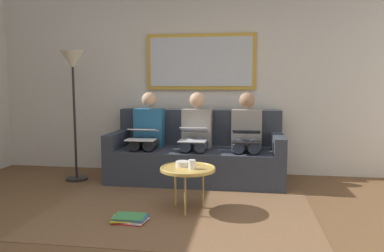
{
  "coord_description": "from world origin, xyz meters",
  "views": [
    {
      "loc": [
        -0.64,
        2.6,
        1.24
      ],
      "look_at": [
        0.0,
        -1.7,
        0.75
      ],
      "focal_mm": 34.56,
      "sensor_mm": 36.0,
      "label": 1
    }
  ],
  "objects_px": {
    "person_right": "(148,133)",
    "coffee_table": "(188,169)",
    "couch": "(197,156)",
    "laptop_silver": "(193,135)",
    "framed_mirror": "(201,62)",
    "laptop_black": "(246,136)",
    "cup": "(192,164)",
    "laptop_white": "(142,134)",
    "bowl": "(183,164)",
    "person_left": "(246,135)",
    "person_middle": "(196,134)",
    "standing_lamp": "(73,74)",
    "magazine_stack": "(130,219)"
  },
  "relations": [
    {
      "from": "bowl",
      "to": "cup",
      "type": "bearing_deg",
      "value": 135.7
    },
    {
      "from": "laptop_silver",
      "to": "laptop_white",
      "type": "distance_m",
      "value": 0.64
    },
    {
      "from": "couch",
      "to": "magazine_stack",
      "type": "xyz_separation_m",
      "value": [
        0.39,
        1.6,
        -0.28
      ]
    },
    {
      "from": "laptop_silver",
      "to": "laptop_white",
      "type": "bearing_deg",
      "value": 1.72
    },
    {
      "from": "laptop_silver",
      "to": "framed_mirror",
      "type": "bearing_deg",
      "value": -90.0
    },
    {
      "from": "person_middle",
      "to": "person_right",
      "type": "relative_size",
      "value": 1.0
    },
    {
      "from": "framed_mirror",
      "to": "cup",
      "type": "height_order",
      "value": "framed_mirror"
    },
    {
      "from": "cup",
      "to": "person_right",
      "type": "relative_size",
      "value": 0.08
    },
    {
      "from": "framed_mirror",
      "to": "cup",
      "type": "xyz_separation_m",
      "value": [
        -0.12,
        1.64,
        -1.08
      ]
    },
    {
      "from": "framed_mirror",
      "to": "laptop_black",
      "type": "distance_m",
      "value": 1.33
    },
    {
      "from": "bowl",
      "to": "laptop_black",
      "type": "xyz_separation_m",
      "value": [
        -0.63,
        -0.83,
        0.17
      ]
    },
    {
      "from": "cup",
      "to": "person_middle",
      "type": "distance_m",
      "value": 1.2
    },
    {
      "from": "person_left",
      "to": "bowl",
      "type": "bearing_deg",
      "value": 59.79
    },
    {
      "from": "cup",
      "to": "laptop_black",
      "type": "bearing_deg",
      "value": -118.86
    },
    {
      "from": "framed_mirror",
      "to": "person_right",
      "type": "relative_size",
      "value": 1.32
    },
    {
      "from": "person_left",
      "to": "laptop_black",
      "type": "distance_m",
      "value": 0.25
    },
    {
      "from": "laptop_white",
      "to": "cup",
      "type": "bearing_deg",
      "value": 129.35
    },
    {
      "from": "laptop_black",
      "to": "standing_lamp",
      "type": "distance_m",
      "value": 2.31
    },
    {
      "from": "person_middle",
      "to": "laptop_silver",
      "type": "bearing_deg",
      "value": 90.0
    },
    {
      "from": "bowl",
      "to": "person_right",
      "type": "xyz_separation_m",
      "value": [
        0.65,
        -1.08,
        0.16
      ]
    },
    {
      "from": "person_left",
      "to": "person_middle",
      "type": "bearing_deg",
      "value": 0.0
    },
    {
      "from": "standing_lamp",
      "to": "cup",
      "type": "bearing_deg",
      "value": 149.53
    },
    {
      "from": "couch",
      "to": "coffee_table",
      "type": "xyz_separation_m",
      "value": [
        -0.08,
        1.22,
        0.1
      ]
    },
    {
      "from": "bowl",
      "to": "person_left",
      "type": "height_order",
      "value": "person_left"
    },
    {
      "from": "framed_mirror",
      "to": "magazine_stack",
      "type": "bearing_deg",
      "value": 78.83
    },
    {
      "from": "laptop_black",
      "to": "laptop_white",
      "type": "distance_m",
      "value": 1.28
    },
    {
      "from": "cup",
      "to": "magazine_stack",
      "type": "bearing_deg",
      "value": 34.24
    },
    {
      "from": "framed_mirror",
      "to": "standing_lamp",
      "type": "bearing_deg",
      "value": 22.93
    },
    {
      "from": "framed_mirror",
      "to": "person_middle",
      "type": "bearing_deg",
      "value": 90.0
    },
    {
      "from": "coffee_table",
      "to": "magazine_stack",
      "type": "height_order",
      "value": "coffee_table"
    },
    {
      "from": "person_left",
      "to": "laptop_white",
      "type": "relative_size",
      "value": 3.18
    },
    {
      "from": "person_left",
      "to": "standing_lamp",
      "type": "distance_m",
      "value": 2.33
    },
    {
      "from": "framed_mirror",
      "to": "person_middle",
      "type": "xyz_separation_m",
      "value": [
        0.0,
        0.46,
        -0.94
      ]
    },
    {
      "from": "coffee_table",
      "to": "cup",
      "type": "bearing_deg",
      "value": 143.26
    },
    {
      "from": "person_left",
      "to": "laptop_white",
      "type": "distance_m",
      "value": 1.3
    },
    {
      "from": "magazine_stack",
      "to": "couch",
      "type": "bearing_deg",
      "value": -103.77
    },
    {
      "from": "cup",
      "to": "laptop_white",
      "type": "distance_m",
      "value": 1.22
    },
    {
      "from": "coffee_table",
      "to": "person_left",
      "type": "height_order",
      "value": "person_left"
    },
    {
      "from": "laptop_silver",
      "to": "magazine_stack",
      "type": "distance_m",
      "value": 1.49
    },
    {
      "from": "couch",
      "to": "person_right",
      "type": "height_order",
      "value": "person_right"
    },
    {
      "from": "cup",
      "to": "bowl",
      "type": "xyz_separation_m",
      "value": [
        0.11,
        -0.11,
        -0.02
      ]
    },
    {
      "from": "person_right",
      "to": "coffee_table",
      "type": "bearing_deg",
      "value": 121.98
    },
    {
      "from": "person_right",
      "to": "bowl",
      "type": "bearing_deg",
      "value": 121.28
    },
    {
      "from": "couch",
      "to": "laptop_silver",
      "type": "xyz_separation_m",
      "value": [
        0.0,
        0.3,
        0.32
      ]
    },
    {
      "from": "person_middle",
      "to": "laptop_white",
      "type": "distance_m",
      "value": 0.69
    },
    {
      "from": "cup",
      "to": "person_right",
      "type": "bearing_deg",
      "value": -57.15
    },
    {
      "from": "person_left",
      "to": "couch",
      "type": "bearing_deg",
      "value": -6.13
    },
    {
      "from": "coffee_table",
      "to": "standing_lamp",
      "type": "distance_m",
      "value": 2.11
    },
    {
      "from": "laptop_white",
      "to": "laptop_black",
      "type": "bearing_deg",
      "value": -179.84
    },
    {
      "from": "laptop_black",
      "to": "person_middle",
      "type": "height_order",
      "value": "person_middle"
    }
  ]
}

